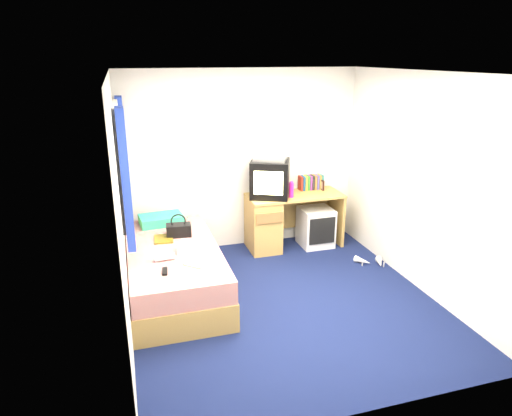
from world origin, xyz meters
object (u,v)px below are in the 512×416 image
object	(u,v)px
storage_cube	(316,227)
pink_water_bottle	(291,190)
vcr	(270,157)
white_heels	(371,262)
magazine	(164,239)
water_bottle	(165,257)
aerosol_can	(284,186)
picture_frame	(322,185)
pillow	(161,220)
handbag	(179,230)
colour_swatch_fan	(194,266)
bed	(174,270)
towel	(192,247)
desk	(275,220)
remote_control	(165,271)
crt_tv	(270,179)

from	to	relation	value
storage_cube	pink_water_bottle	xyz separation A→B (m)	(-0.39, -0.04, 0.58)
vcr	white_heels	size ratio (longest dim) A/B	1.13
storage_cube	magazine	size ratio (longest dim) A/B	1.93
vcr	water_bottle	bearing A→B (deg)	-114.69
white_heels	aerosol_can	bearing A→B (deg)	131.29
picture_frame	magazine	world-z (taller)	picture_frame
pink_water_bottle	aerosol_can	distance (m)	0.21
picture_frame	pillow	bearing A→B (deg)	-176.12
handbag	colour_swatch_fan	bearing A→B (deg)	-82.76
bed	towel	bearing A→B (deg)	-41.44
pillow	desk	distance (m)	1.55
bed	pink_water_bottle	distance (m)	1.91
colour_swatch_fan	white_heels	size ratio (longest dim) A/B	0.60
storage_cube	remote_control	distance (m)	2.61
pink_water_bottle	handbag	size ratio (longest dim) A/B	0.66
colour_swatch_fan	handbag	bearing A→B (deg)	92.33
storage_cube	picture_frame	bearing A→B (deg)	49.88
handbag	remote_control	size ratio (longest dim) A/B	1.86
desk	colour_swatch_fan	bearing A→B (deg)	-133.74
crt_tv	white_heels	size ratio (longest dim) A/B	1.72
white_heels	water_bottle	bearing A→B (deg)	-173.59
desk	aerosol_can	distance (m)	0.48
picture_frame	desk	bearing A→B (deg)	-173.02
desk	crt_tv	distance (m)	0.60
desk	water_bottle	size ratio (longest dim) A/B	6.50
bed	crt_tv	xyz separation A→B (m)	(1.40, 0.86, 0.73)
magazine	picture_frame	bearing A→B (deg)	17.12
pillow	colour_swatch_fan	bearing A→B (deg)	-81.56
white_heels	colour_swatch_fan	bearing A→B (deg)	-167.60
bed	crt_tv	world-z (taller)	crt_tv
white_heels	vcr	bearing A→B (deg)	140.72
crt_tv	vcr	distance (m)	0.29
pink_water_bottle	remote_control	distance (m)	2.27
pillow	vcr	xyz separation A→B (m)	(1.46, 0.09, 0.69)
magazine	aerosol_can	bearing A→B (deg)	21.91
white_heels	pillow	bearing A→B (deg)	162.52
magazine	pink_water_bottle	bearing A→B (deg)	15.55
vcr	pink_water_bottle	size ratio (longest dim) A/B	2.11
pink_water_bottle	water_bottle	distance (m)	2.09
magazine	colour_swatch_fan	size ratio (longest dim) A/B	1.27
colour_swatch_fan	remote_control	world-z (taller)	remote_control
storage_cube	colour_swatch_fan	bearing A→B (deg)	-145.55
bed	handbag	size ratio (longest dim) A/B	6.73
desk	remote_control	distance (m)	2.19
towel	water_bottle	size ratio (longest dim) A/B	1.38
pillow	crt_tv	world-z (taller)	crt_tv
bed	towel	size ratio (longest dim) A/B	7.24
pink_water_bottle	white_heels	world-z (taller)	pink_water_bottle
pillow	magazine	bearing A→B (deg)	-92.73
aerosol_can	colour_swatch_fan	distance (m)	2.13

